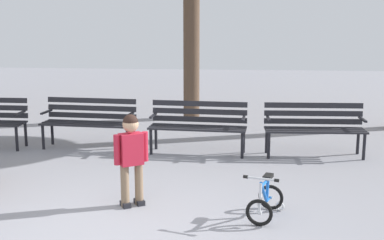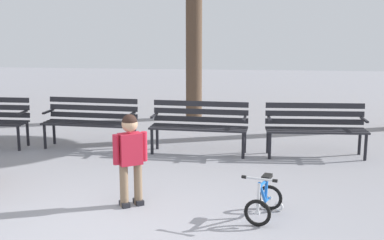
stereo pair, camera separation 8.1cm
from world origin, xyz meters
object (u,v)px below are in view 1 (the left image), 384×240
at_px(park_bench_far_right, 314,125).
at_px(child_standing, 131,152).
at_px(park_bench_right, 198,123).
at_px(kids_bicycle, 265,200).
at_px(park_bench_left, 89,119).

distance_m(park_bench_far_right, child_standing, 3.56).
height_order(park_bench_far_right, child_standing, child_standing).
bearing_deg(child_standing, park_bench_far_right, 46.25).
height_order(park_bench_right, kids_bicycle, park_bench_right).
bearing_deg(child_standing, kids_bicycle, -7.69).
height_order(park_bench_left, kids_bicycle, park_bench_left).
xyz_separation_m(park_bench_far_right, kids_bicycle, (-0.89, -2.78, -0.31)).
xyz_separation_m(park_bench_left, kids_bicycle, (2.90, -2.92, -0.31)).
height_order(park_bench_right, park_bench_far_right, same).
distance_m(child_standing, kids_bicycle, 1.64).
bearing_deg(park_bench_far_right, park_bench_left, 177.90).
bearing_deg(kids_bicycle, park_bench_right, 109.82).
relative_size(park_bench_right, park_bench_far_right, 1.00).
bearing_deg(park_bench_right, park_bench_left, 175.46).
relative_size(park_bench_left, park_bench_right, 1.00).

